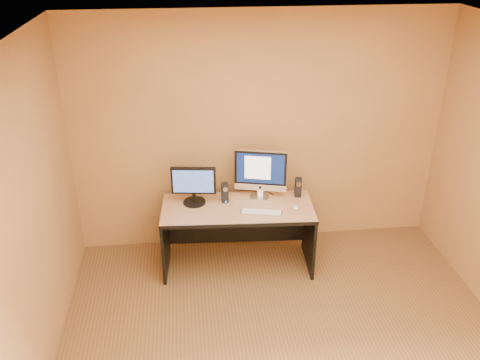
# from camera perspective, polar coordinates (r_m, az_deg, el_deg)

# --- Properties ---
(walls) EXTENTS (4.00, 4.00, 2.60)m
(walls) POSITION_cam_1_polar(r_m,az_deg,el_deg) (3.70, 6.83, -6.10)
(walls) COLOR #A37541
(walls) RESTS_ON ground
(ceiling) EXTENTS (4.00, 4.00, 0.00)m
(ceiling) POSITION_cam_1_polar(r_m,az_deg,el_deg) (3.20, 8.11, 13.91)
(ceiling) COLOR white
(ceiling) RESTS_ON walls
(desk) EXTENTS (1.59, 0.77, 0.72)m
(desk) POSITION_cam_1_polar(r_m,az_deg,el_deg) (5.38, -0.26, -6.40)
(desk) COLOR tan
(desk) RESTS_ON ground
(imac) EXTENTS (0.58, 0.33, 0.53)m
(imac) POSITION_cam_1_polar(r_m,az_deg,el_deg) (5.27, 2.29, 0.63)
(imac) COLOR silver
(imac) RESTS_ON desk
(second_monitor) EXTENTS (0.49, 0.29, 0.41)m
(second_monitor) POSITION_cam_1_polar(r_m,az_deg,el_deg) (5.20, -5.22, -0.62)
(second_monitor) COLOR black
(second_monitor) RESTS_ON desk
(speaker_left) EXTENTS (0.07, 0.08, 0.21)m
(speaker_left) POSITION_cam_1_polar(r_m,az_deg,el_deg) (5.25, -1.70, -1.41)
(speaker_left) COLOR black
(speaker_left) RESTS_ON desk
(speaker_right) EXTENTS (0.07, 0.07, 0.21)m
(speaker_right) POSITION_cam_1_polar(r_m,az_deg,el_deg) (5.39, 6.55, -0.82)
(speaker_right) COLOR black
(speaker_right) RESTS_ON desk
(keyboard) EXTENTS (0.43, 0.20, 0.02)m
(keyboard) POSITION_cam_1_polar(r_m,az_deg,el_deg) (5.10, 2.42, -3.62)
(keyboard) COLOR silver
(keyboard) RESTS_ON desk
(mouse) EXTENTS (0.06, 0.10, 0.03)m
(mouse) POSITION_cam_1_polar(r_m,az_deg,el_deg) (5.19, 6.27, -3.09)
(mouse) COLOR silver
(mouse) RESTS_ON desk
(cable_a) EXTENTS (0.11, 0.19, 0.01)m
(cable_a) POSITION_cam_1_polar(r_m,az_deg,el_deg) (5.50, 3.15, -1.30)
(cable_a) COLOR black
(cable_a) RESTS_ON desk
(cable_b) EXTENTS (0.11, 0.15, 0.01)m
(cable_b) POSITION_cam_1_polar(r_m,az_deg,el_deg) (5.46, 1.52, -1.49)
(cable_b) COLOR black
(cable_b) RESTS_ON desk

